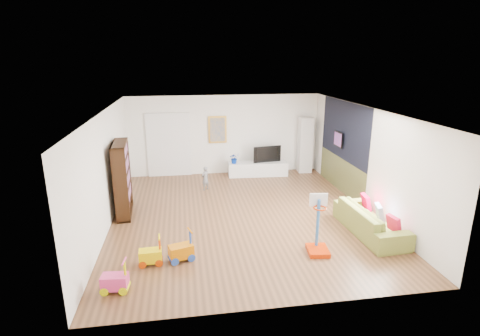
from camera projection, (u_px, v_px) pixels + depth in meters
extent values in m
cube|color=brown|center=(242.00, 215.00, 9.62)|extent=(6.50, 7.50, 0.00)
cube|color=white|center=(243.00, 110.00, 8.85)|extent=(6.50, 7.50, 0.00)
cube|color=white|center=(225.00, 135.00, 12.79)|extent=(6.50, 0.00, 2.70)
cube|color=white|center=(283.00, 232.00, 5.69)|extent=(6.50, 0.00, 2.70)
cube|color=silver|center=(106.00, 171.00, 8.75)|extent=(0.00, 7.50, 2.70)
cube|color=silver|center=(366.00, 159.00, 9.72)|extent=(0.00, 7.50, 2.70)
cube|color=black|center=(344.00, 131.00, 10.91)|extent=(0.01, 3.20, 1.70)
cube|color=brown|center=(341.00, 175.00, 11.29)|extent=(0.01, 3.20, 1.00)
cube|color=white|center=(169.00, 146.00, 12.55)|extent=(1.45, 0.06, 2.10)
cube|color=gold|center=(217.00, 130.00, 12.66)|extent=(0.62, 0.06, 0.92)
cube|color=#7F3F8C|center=(338.00, 139.00, 11.17)|extent=(0.04, 0.56, 0.46)
cube|color=silver|center=(258.00, 169.00, 12.80)|extent=(2.04, 0.63, 0.47)
cube|color=silver|center=(305.00, 145.00, 13.04)|extent=(0.48, 0.48, 1.93)
cube|color=black|center=(122.00, 179.00, 9.47)|extent=(0.42, 1.31, 1.88)
imported|color=olive|center=(370.00, 220.00, 8.57)|extent=(0.93, 2.17, 0.62)
cube|color=#BA2700|center=(319.00, 225.00, 7.60)|extent=(0.49, 0.57, 1.25)
cube|color=#F4D800|center=(150.00, 251.00, 7.26)|extent=(0.45, 0.29, 0.58)
cube|color=#CB6D03|center=(181.00, 246.00, 7.39)|extent=(0.53, 0.41, 0.63)
cube|color=#E3357E|center=(114.00, 276.00, 6.41)|extent=(0.47, 0.32, 0.59)
imported|color=slate|center=(205.00, 178.00, 11.36)|extent=(0.32, 0.31, 0.74)
imported|color=black|center=(266.00, 154.00, 12.75)|extent=(0.98, 0.26, 0.56)
imported|color=#052996|center=(234.00, 158.00, 12.55)|extent=(0.34, 0.29, 0.37)
cube|color=red|center=(394.00, 224.00, 7.98)|extent=(0.15, 0.36, 0.35)
cube|color=white|center=(380.00, 213.00, 8.52)|extent=(0.20, 0.40, 0.39)
cube|color=#C70033|center=(366.00, 202.00, 9.15)|extent=(0.14, 0.38, 0.37)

